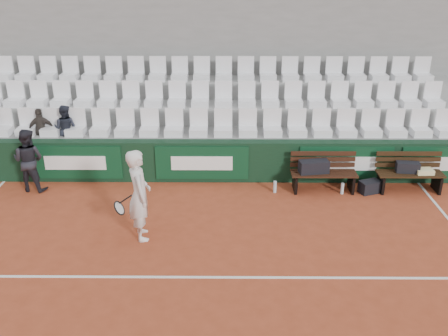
# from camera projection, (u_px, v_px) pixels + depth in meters

# --- Properties ---
(ground) EXTENTS (80.00, 80.00, 0.00)m
(ground) POSITION_uv_depth(u_px,v_px,m) (203.00, 277.00, 8.48)
(ground) COLOR #A94426
(ground) RESTS_ON ground
(court_baseline) EXTENTS (18.00, 0.06, 0.01)m
(court_baseline) POSITION_uv_depth(u_px,v_px,m) (203.00, 277.00, 8.48)
(court_baseline) COLOR white
(court_baseline) RESTS_ON ground
(back_barrier) EXTENTS (18.00, 0.34, 1.00)m
(back_barrier) POSITION_uv_depth(u_px,v_px,m) (213.00, 161.00, 11.95)
(back_barrier) COLOR #10311C
(back_barrier) RESTS_ON ground
(grandstand_tier_front) EXTENTS (18.00, 0.95, 1.00)m
(grandstand_tier_front) POSITION_uv_depth(u_px,v_px,m) (211.00, 151.00, 12.53)
(grandstand_tier_front) COLOR gray
(grandstand_tier_front) RESTS_ON ground
(grandstand_tier_mid) EXTENTS (18.00, 0.95, 1.45)m
(grandstand_tier_mid) POSITION_uv_depth(u_px,v_px,m) (212.00, 131.00, 13.32)
(grandstand_tier_mid) COLOR #959593
(grandstand_tier_mid) RESTS_ON ground
(grandstand_tier_back) EXTENTS (18.00, 0.95, 1.90)m
(grandstand_tier_back) POSITION_uv_depth(u_px,v_px,m) (213.00, 112.00, 14.10)
(grandstand_tier_back) COLOR gray
(grandstand_tier_back) RESTS_ON ground
(grandstand_rear_wall) EXTENTS (18.00, 0.30, 4.40)m
(grandstand_rear_wall) POSITION_uv_depth(u_px,v_px,m) (213.00, 64.00, 14.18)
(grandstand_rear_wall) COLOR gray
(grandstand_rear_wall) RESTS_ON ground
(seat_row_front) EXTENTS (11.90, 0.44, 0.63)m
(seat_row_front) POSITION_uv_depth(u_px,v_px,m) (211.00, 123.00, 12.05)
(seat_row_front) COLOR white
(seat_row_front) RESTS_ON grandstand_tier_front
(seat_row_mid) EXTENTS (11.90, 0.44, 0.63)m
(seat_row_mid) POSITION_uv_depth(u_px,v_px,m) (212.00, 94.00, 12.75)
(seat_row_mid) COLOR white
(seat_row_mid) RESTS_ON grandstand_tier_mid
(seat_row_back) EXTENTS (11.90, 0.44, 0.63)m
(seat_row_back) POSITION_uv_depth(u_px,v_px,m) (213.00, 69.00, 13.44)
(seat_row_back) COLOR white
(seat_row_back) RESTS_ON grandstand_tier_back
(bench_left) EXTENTS (1.50, 0.56, 0.45)m
(bench_left) POSITION_uv_depth(u_px,v_px,m) (323.00, 182.00, 11.52)
(bench_left) COLOR #371B10
(bench_left) RESTS_ON ground
(bench_right) EXTENTS (1.50, 0.56, 0.45)m
(bench_right) POSITION_uv_depth(u_px,v_px,m) (409.00, 182.00, 11.51)
(bench_right) COLOR #301D0E
(bench_right) RESTS_ON ground
(sports_bag_left) EXTENTS (0.71, 0.39, 0.29)m
(sports_bag_left) POSITION_uv_depth(u_px,v_px,m) (314.00, 167.00, 11.39)
(sports_bag_left) COLOR black
(sports_bag_left) RESTS_ON bench_left
(sports_bag_right) EXTENTS (0.54, 0.30, 0.24)m
(sports_bag_right) POSITION_uv_depth(u_px,v_px,m) (408.00, 167.00, 11.42)
(sports_bag_right) COLOR black
(sports_bag_right) RESTS_ON bench_right
(towel) EXTENTS (0.39, 0.29, 0.11)m
(towel) POSITION_uv_depth(u_px,v_px,m) (424.00, 171.00, 11.38)
(towel) COLOR beige
(towel) RESTS_ON bench_right
(sports_bag_ground) EXTENTS (0.54, 0.43, 0.28)m
(sports_bag_ground) POSITION_uv_depth(u_px,v_px,m) (370.00, 187.00, 11.46)
(sports_bag_ground) COLOR black
(sports_bag_ground) RESTS_ON ground
(water_bottle_near) EXTENTS (0.08, 0.08, 0.28)m
(water_bottle_near) POSITION_uv_depth(u_px,v_px,m) (275.00, 187.00, 11.46)
(water_bottle_near) COLOR silver
(water_bottle_near) RESTS_ON ground
(water_bottle_far) EXTENTS (0.08, 0.08, 0.27)m
(water_bottle_far) POSITION_uv_depth(u_px,v_px,m) (342.00, 188.00, 11.39)
(water_bottle_far) COLOR silver
(water_bottle_far) RESTS_ON ground
(tennis_player) EXTENTS (0.80, 0.75, 1.80)m
(tennis_player) POSITION_uv_depth(u_px,v_px,m) (139.00, 195.00, 9.36)
(tennis_player) COLOR silver
(tennis_player) RESTS_ON ground
(ball_kid) EXTENTS (0.80, 0.67, 1.48)m
(ball_kid) POSITION_uv_depth(u_px,v_px,m) (29.00, 160.00, 11.36)
(ball_kid) COLOR black
(ball_kid) RESTS_ON ground
(spectator_b) EXTENTS (0.69, 0.46, 1.09)m
(spectator_b) POSITION_uv_depth(u_px,v_px,m) (39.00, 112.00, 12.03)
(spectator_b) COLOR #352F2A
(spectator_b) RESTS_ON grandstand_tier_front
(spectator_c) EXTENTS (0.63, 0.52, 1.18)m
(spectator_c) POSITION_uv_depth(u_px,v_px,m) (63.00, 111.00, 12.01)
(spectator_c) COLOR #1F232F
(spectator_c) RESTS_ON grandstand_tier_front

